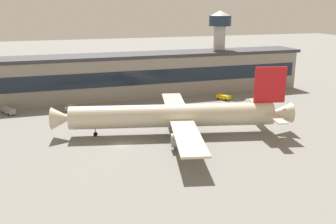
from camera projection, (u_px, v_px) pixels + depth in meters
The scene contains 7 objects.
ground_plane at pixel (122, 145), 91.54m from camera, with size 600.00×600.00×0.00m, color slate.
terminal_building at pixel (95, 77), 135.51m from camera, with size 164.19×14.68×15.73m.
airliner at pixel (176, 116), 98.01m from camera, with size 62.85×53.96×17.67m.
control_tower at pixel (219, 40), 149.90m from camera, with size 8.80×8.80×31.01m.
follow_me_car at pixel (71, 107), 121.06m from camera, with size 3.90×4.75×1.85m.
belt_loader at pixel (8, 110), 117.23m from camera, with size 4.84×6.57×1.95m.
pushback_tractor at pixel (223, 97), 135.25m from camera, with size 4.82×5.44×1.75m.
Camera 1 is at (-15.48, -85.09, 33.05)m, focal length 39.94 mm.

